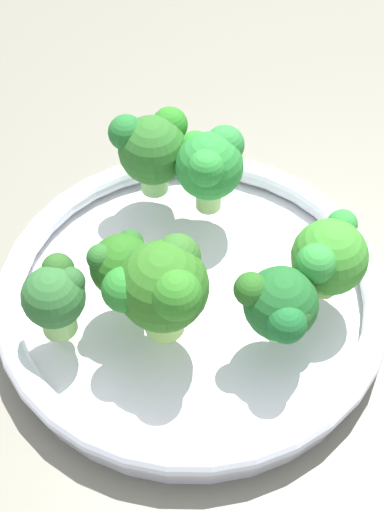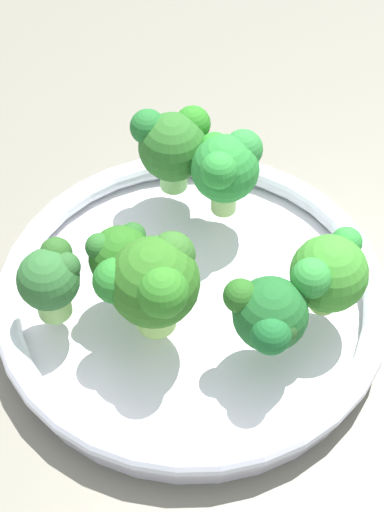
{
  "view_description": "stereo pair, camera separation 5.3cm",
  "coord_description": "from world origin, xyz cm",
  "px_view_note": "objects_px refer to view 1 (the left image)",
  "views": [
    {
      "loc": [
        -24.46,
        -19.35,
        47.3
      ],
      "look_at": [
        1.83,
        2.85,
        6.49
      ],
      "focal_mm": 53.93,
      "sensor_mm": 36.0,
      "label": 1
    },
    {
      "loc": [
        -20.72,
        -23.15,
        47.3
      ],
      "look_at": [
        1.83,
        2.85,
        6.49
      ],
      "focal_mm": 53.93,
      "sensor_mm": 36.0,
      "label": 2
    }
  ],
  "objects_px": {
    "broccoli_floret_0": "(280,306)",
    "broccoli_floret_3": "(152,147)",
    "broccoli_floret_1": "(329,257)",
    "broccoli_floret_2": "(210,164)",
    "bowl": "(192,297)",
    "broccoli_floret_4": "(121,266)",
    "broccoli_floret_5": "(56,296)",
    "broccoli_floret_6": "(163,287)"
  },
  "relations": [
    {
      "from": "broccoli_floret_1",
      "to": "broccoli_floret_2",
      "type": "relative_size",
      "value": 0.96
    },
    {
      "from": "broccoli_floret_1",
      "to": "broccoli_floret_5",
      "type": "bearing_deg",
      "value": 139.84
    },
    {
      "from": "broccoli_floret_5",
      "to": "broccoli_floret_1",
      "type": "bearing_deg",
      "value": -40.16
    },
    {
      "from": "broccoli_floret_1",
      "to": "broccoli_floret_3",
      "type": "xyz_separation_m",
      "value": [
        0.0,
        0.16,
        0.01
      ]
    },
    {
      "from": "bowl",
      "to": "broccoli_floret_5",
      "type": "relative_size",
      "value": 5.06
    },
    {
      "from": "broccoli_floret_3",
      "to": "broccoli_floret_6",
      "type": "height_order",
      "value": "broccoli_floret_6"
    },
    {
      "from": "bowl",
      "to": "broccoli_floret_6",
      "type": "distance_m",
      "value": 0.08
    },
    {
      "from": "broccoli_floret_4",
      "to": "broccoli_floret_6",
      "type": "bearing_deg",
      "value": -93.63
    },
    {
      "from": "broccoli_floret_2",
      "to": "broccoli_floret_0",
      "type": "bearing_deg",
      "value": -120.35
    },
    {
      "from": "bowl",
      "to": "broccoli_floret_0",
      "type": "bearing_deg",
      "value": -88.65
    },
    {
      "from": "broccoli_floret_3",
      "to": "broccoli_floret_4",
      "type": "bearing_deg",
      "value": -148.84
    },
    {
      "from": "broccoli_floret_4",
      "to": "broccoli_floret_5",
      "type": "relative_size",
      "value": 1.0
    },
    {
      "from": "broccoli_floret_1",
      "to": "broccoli_floret_0",
      "type": "bearing_deg",
      "value": 178.06
    },
    {
      "from": "broccoli_floret_3",
      "to": "broccoli_floret_2",
      "type": "bearing_deg",
      "value": -74.53
    },
    {
      "from": "broccoli_floret_1",
      "to": "broccoli_floret_6",
      "type": "xyz_separation_m",
      "value": [
        -0.1,
        0.06,
        0.01
      ]
    },
    {
      "from": "broccoli_floret_3",
      "to": "broccoli_floret_4",
      "type": "xyz_separation_m",
      "value": [
        -0.1,
        -0.06,
        -0.01
      ]
    },
    {
      "from": "broccoli_floret_0",
      "to": "broccoli_floret_6",
      "type": "height_order",
      "value": "broccoli_floret_6"
    },
    {
      "from": "broccoli_floret_5",
      "to": "broccoli_floret_6",
      "type": "xyz_separation_m",
      "value": [
        0.04,
        -0.06,
        0.01
      ]
    },
    {
      "from": "broccoli_floret_2",
      "to": "broccoli_floret_4",
      "type": "height_order",
      "value": "broccoli_floret_2"
    },
    {
      "from": "bowl",
      "to": "broccoli_floret_2",
      "type": "relative_size",
      "value": 4.08
    },
    {
      "from": "broccoli_floret_0",
      "to": "broccoli_floret_4",
      "type": "distance_m",
      "value": 0.11
    },
    {
      "from": "broccoli_floret_4",
      "to": "broccoli_floret_3",
      "type": "bearing_deg",
      "value": 31.16
    },
    {
      "from": "broccoli_floret_3",
      "to": "broccoli_floret_5",
      "type": "xyz_separation_m",
      "value": [
        -0.14,
        -0.04,
        -0.01
      ]
    },
    {
      "from": "bowl",
      "to": "broccoli_floret_3",
      "type": "xyz_separation_m",
      "value": [
        0.06,
        0.09,
        0.06
      ]
    },
    {
      "from": "broccoli_floret_2",
      "to": "broccoli_floret_4",
      "type": "xyz_separation_m",
      "value": [
        -0.11,
        -0.01,
        -0.01
      ]
    },
    {
      "from": "broccoli_floret_2",
      "to": "broccoli_floret_6",
      "type": "distance_m",
      "value": 0.12
    },
    {
      "from": "broccoli_floret_4",
      "to": "broccoli_floret_5",
      "type": "xyz_separation_m",
      "value": [
        -0.05,
        0.02,
        0.0
      ]
    },
    {
      "from": "broccoli_floret_2",
      "to": "broccoli_floret_3",
      "type": "bearing_deg",
      "value": 105.47
    },
    {
      "from": "bowl",
      "to": "broccoli_floret_2",
      "type": "distance_m",
      "value": 0.1
    },
    {
      "from": "bowl",
      "to": "broccoli_floret_2",
      "type": "height_order",
      "value": "broccoli_floret_2"
    },
    {
      "from": "broccoli_floret_2",
      "to": "broccoli_floret_5",
      "type": "distance_m",
      "value": 0.16
    },
    {
      "from": "broccoli_floret_2",
      "to": "broccoli_floret_6",
      "type": "height_order",
      "value": "broccoli_floret_6"
    },
    {
      "from": "broccoli_floret_1",
      "to": "broccoli_floret_5",
      "type": "relative_size",
      "value": 1.19
    },
    {
      "from": "broccoli_floret_0",
      "to": "broccoli_floret_3",
      "type": "bearing_deg",
      "value": 71.49
    },
    {
      "from": "bowl",
      "to": "broccoli_floret_3",
      "type": "relative_size",
      "value": 4.15
    },
    {
      "from": "bowl",
      "to": "broccoli_floret_1",
      "type": "relative_size",
      "value": 4.24
    },
    {
      "from": "bowl",
      "to": "broccoli_floret_4",
      "type": "distance_m",
      "value": 0.07
    },
    {
      "from": "broccoli_floret_2",
      "to": "broccoli_floret_4",
      "type": "relative_size",
      "value": 1.24
    },
    {
      "from": "broccoli_floret_4",
      "to": "broccoli_floret_5",
      "type": "height_order",
      "value": "same"
    },
    {
      "from": "broccoli_floret_0",
      "to": "bowl",
      "type": "bearing_deg",
      "value": 91.35
    },
    {
      "from": "broccoli_floret_2",
      "to": "broccoli_floret_3",
      "type": "xyz_separation_m",
      "value": [
        -0.01,
        0.05,
        -0.0
      ]
    },
    {
      "from": "bowl",
      "to": "broccoli_floret_5",
      "type": "xyz_separation_m",
      "value": [
        -0.09,
        0.04,
        0.05
      ]
    }
  ]
}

